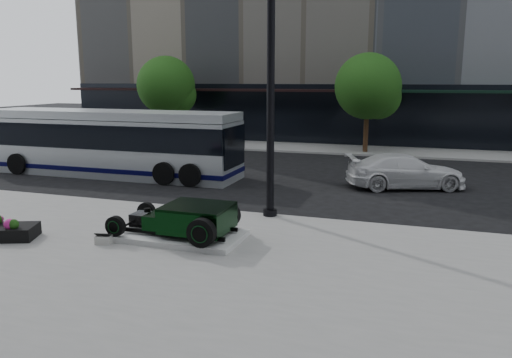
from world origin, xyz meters
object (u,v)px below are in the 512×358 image
(hot_rod, at_px, (190,219))
(transit_bus, at_px, (111,142))
(flower_planter, at_px, (2,231))
(white_sedan, at_px, (405,171))
(lamppost, at_px, (271,99))

(hot_rod, bearing_deg, transit_bus, 134.68)
(hot_rod, xyz_separation_m, transit_bus, (-7.74, 7.83, 0.79))
(hot_rod, height_order, flower_planter, hot_rod)
(hot_rod, xyz_separation_m, flower_planter, (-4.83, -1.53, -0.37))
(hot_rod, xyz_separation_m, white_sedan, (5.14, 9.08, -0.02))
(flower_planter, bearing_deg, transit_bus, 107.31)
(lamppost, xyz_separation_m, flower_planter, (-6.14, -4.50, -3.40))
(lamppost, bearing_deg, flower_planter, -143.77)
(flower_planter, relative_size, white_sedan, 0.42)
(lamppost, relative_size, white_sedan, 1.67)
(lamppost, height_order, flower_planter, lamppost)
(transit_bus, bearing_deg, hot_rod, -45.32)
(lamppost, relative_size, transit_bus, 0.64)
(hot_rod, relative_size, white_sedan, 0.69)
(hot_rod, relative_size, lamppost, 0.41)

